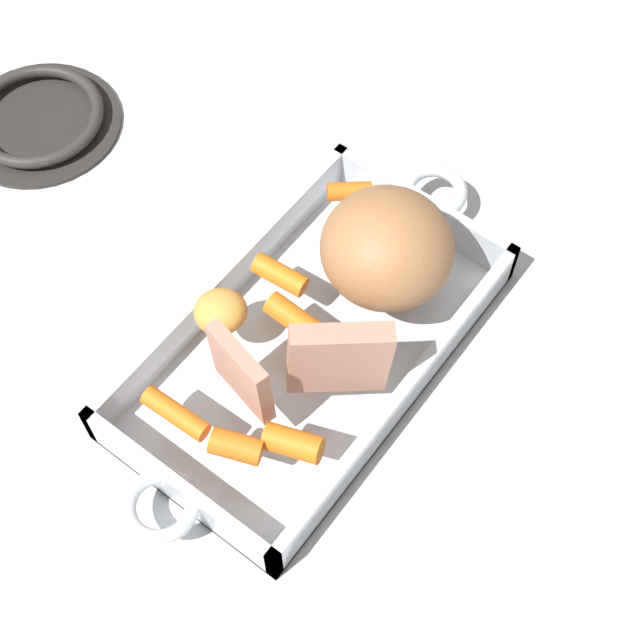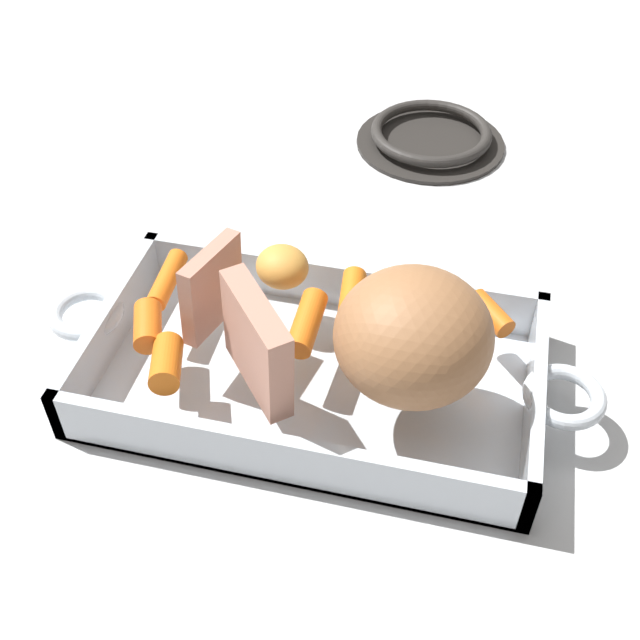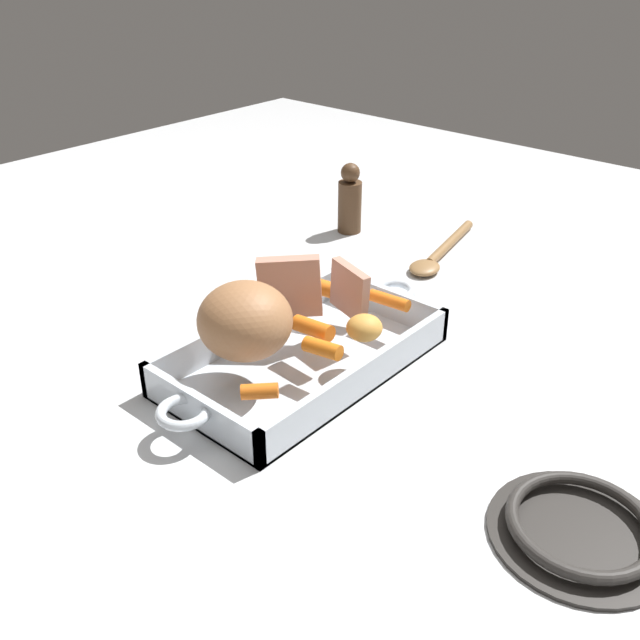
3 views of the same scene
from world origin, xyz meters
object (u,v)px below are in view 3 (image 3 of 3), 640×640
(baby_carrot_southwest, at_px, (321,287))
(baby_carrot_southeast, at_px, (353,288))
(baby_carrot_center_right, at_px, (260,391))
(roast_slice_thick, at_px, (290,287))
(baby_carrot_center_left, at_px, (322,348))
(roast_slice_outer, at_px, (350,290))
(pork_roast, at_px, (245,321))
(baby_carrot_northwest, at_px, (389,300))
(roasting_dish, at_px, (304,356))
(pepper_mill, at_px, (350,201))
(baby_carrot_northeast, at_px, (313,328))
(serving_spoon, at_px, (438,254))
(potato_golden_small, at_px, (364,328))
(stove_burner_rear, at_px, (580,528))

(baby_carrot_southwest, height_order, baby_carrot_southeast, baby_carrot_southwest)
(baby_carrot_southwest, relative_size, baby_carrot_center_right, 1.15)
(roast_slice_thick, distance_m, baby_carrot_center_right, 0.19)
(baby_carrot_center_left, bearing_deg, roast_slice_thick, 63.83)
(roast_slice_outer, distance_m, baby_carrot_center_left, 0.11)
(roast_slice_thick, relative_size, baby_carrot_southwest, 1.74)
(pork_roast, relative_size, baby_carrot_northwest, 1.91)
(roasting_dish, height_order, roast_slice_outer, roast_slice_outer)
(baby_carrot_center_right, relative_size, pepper_mill, 0.31)
(roasting_dish, xyz_separation_m, baby_carrot_northwest, (0.13, -0.03, 0.04))
(baby_carrot_northeast, bearing_deg, baby_carrot_northwest, -11.33)
(pork_roast, xyz_separation_m, baby_carrot_southeast, (0.21, 0.00, -0.04))
(roast_slice_thick, relative_size, serving_spoon, 0.33)
(roast_slice_thick, relative_size, pepper_mill, 0.63)
(pork_roast, relative_size, roast_slice_outer, 1.68)
(potato_golden_small, bearing_deg, roasting_dish, 123.10)
(stove_burner_rear, relative_size, serving_spoon, 0.68)
(baby_carrot_southwest, distance_m, baby_carrot_center_left, 0.16)
(roast_slice_outer, bearing_deg, pork_roast, 170.05)
(pork_roast, bearing_deg, baby_carrot_northeast, -19.79)
(baby_carrot_center_right, bearing_deg, roast_slice_outer, 12.90)
(baby_carrot_northwest, relative_size, serving_spoon, 0.24)
(baby_carrot_northwest, height_order, stove_burner_rear, baby_carrot_northwest)
(baby_carrot_center_left, bearing_deg, baby_carrot_southwest, 42.01)
(roasting_dish, bearing_deg, baby_carrot_southwest, 30.33)
(roast_slice_thick, relative_size, baby_carrot_northwest, 1.36)
(baby_carrot_center_right, height_order, baby_carrot_southeast, baby_carrot_southeast)
(pork_roast, bearing_deg, roast_slice_outer, -9.95)
(roast_slice_outer, height_order, pepper_mill, pepper_mill)
(roasting_dish, xyz_separation_m, baby_carrot_southwest, (0.10, 0.06, 0.04))
(stove_burner_rear, bearing_deg, baby_carrot_center_right, 104.81)
(roast_slice_outer, xyz_separation_m, baby_carrot_southeast, (0.04, 0.03, -0.02))
(roasting_dish, xyz_separation_m, pork_roast, (-0.08, 0.02, 0.08))
(baby_carrot_northwest, height_order, baby_carrot_center_right, same)
(baby_carrot_southeast, bearing_deg, roast_slice_thick, 164.77)
(baby_carrot_center_right, height_order, serving_spoon, baby_carrot_center_right)
(roasting_dish, distance_m, baby_carrot_center_right, 0.15)
(serving_spoon, bearing_deg, baby_carrot_southwest, -12.24)
(baby_carrot_northeast, relative_size, baby_carrot_center_right, 1.42)
(baby_carrot_northeast, xyz_separation_m, baby_carrot_southeast, (0.12, 0.03, 0.00))
(roast_slice_outer, relative_size, potato_golden_small, 1.49)
(baby_carrot_southwest, xyz_separation_m, stove_burner_rear, (-0.14, -0.45, -0.05))
(roast_slice_outer, xyz_separation_m, stove_burner_rear, (-0.13, -0.38, -0.07))
(serving_spoon, bearing_deg, pepper_mill, -100.39)
(roast_slice_outer, bearing_deg, potato_golden_small, -125.18)
(baby_carrot_northwest, bearing_deg, baby_carrot_center_right, -175.46)
(potato_golden_small, relative_size, stove_burner_rear, 0.27)
(serving_spoon, bearing_deg, baby_carrot_northeast, -2.56)
(roast_slice_outer, xyz_separation_m, baby_carrot_southwest, (0.02, 0.06, -0.02))
(baby_carrot_center_left, xyz_separation_m, baby_carrot_southeast, (0.15, 0.07, 0.00))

